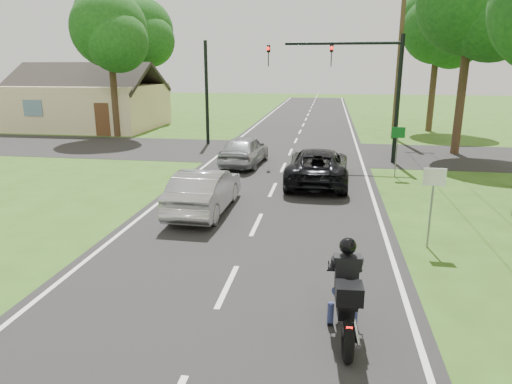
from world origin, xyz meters
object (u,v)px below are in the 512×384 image
sign_green (398,140)px  dark_suv (318,166)px  utility_pole_far (399,57)px  sign_white (433,188)px  silver_suv (244,150)px  traffic_signal (359,76)px  motorcycle_rider (346,299)px  silver_sedan (205,190)px

sign_green → dark_suv: bearing=-153.1°
utility_pole_far → sign_white: 19.39m
silver_suv → traffic_signal: (5.23, 1.69, 3.41)m
dark_suv → utility_pole_far: 14.15m
motorcycle_rider → sign_white: 5.11m
motorcycle_rider → traffic_signal: bearing=83.5°
dark_suv → silver_sedan: bearing=51.8°
sign_green → traffic_signal: bearing=117.4°
silver_sedan → utility_pole_far: (8.05, 17.00, 4.37)m
traffic_signal → sign_white: 11.39m
traffic_signal → silver_suv: bearing=-162.1°
dark_suv → silver_sedan: (-3.50, -4.33, -0.00)m
traffic_signal → sign_green: bearing=-62.6°
sign_white → dark_suv: bearing=115.6°
motorcycle_rider → silver_suv: motorcycle_rider is taller
traffic_signal → sign_white: bearing=-83.0°
silver_sedan → sign_green: size_ratio=2.01×
motorcycle_rider → silver_sedan: (-4.28, 6.52, -0.01)m
traffic_signal → sign_white: size_ratio=3.00×
utility_pole_far → sign_white: (-1.50, -19.02, -3.49)m
sign_white → motorcycle_rider: bearing=-116.8°
silver_sedan → silver_suv: (-0.04, 7.31, 0.01)m
silver_suv → utility_pole_far: size_ratio=0.42×
silver_suv → traffic_signal: size_ratio=0.66×
silver_sedan → utility_pole_far: size_ratio=0.43×
silver_suv → sign_green: bearing=173.2°
dark_suv → sign_green: size_ratio=2.39×
silver_sedan → silver_suv: size_ratio=1.02×
silver_sedan → sign_white: bearing=163.7°
silver_suv → sign_white: (6.60, -9.33, 0.87)m
utility_pole_far → traffic_signal: bearing=-109.7°
utility_pole_far → silver_suv: bearing=-129.9°
utility_pole_far → sign_green: bearing=-96.7°
motorcycle_rider → sign_white: size_ratio=1.01×
motorcycle_rider → utility_pole_far: utility_pole_far is taller
traffic_signal → sign_green: 4.24m
dark_suv → motorcycle_rider: bearing=94.8°
traffic_signal → utility_pole_far: (2.86, 8.00, 0.95)m
sign_white → utility_pole_far: bearing=85.5°
motorcycle_rider → silver_suv: size_ratio=0.51×
dark_suv → sign_green: sign_green is taller
sign_green → utility_pole_far: bearing=83.3°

